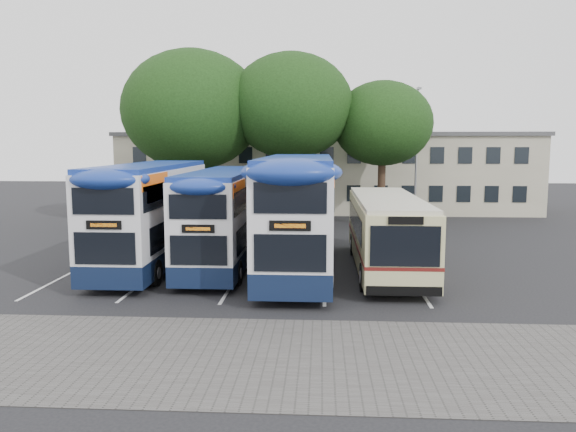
# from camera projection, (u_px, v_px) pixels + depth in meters

# --- Properties ---
(ground) EXTENTS (120.00, 120.00, 0.00)m
(ground) POSITION_uv_depth(u_px,v_px,m) (332.00, 303.00, 18.96)
(ground) COLOR black
(ground) RESTS_ON ground
(paving_strip) EXTENTS (40.00, 6.00, 0.01)m
(paving_strip) POSITION_uv_depth(u_px,v_px,m) (256.00, 357.00, 14.12)
(paving_strip) COLOR #595654
(paving_strip) RESTS_ON ground
(bay_lines) EXTENTS (14.12, 11.00, 0.01)m
(bay_lines) POSITION_uv_depth(u_px,v_px,m) (242.00, 268.00, 24.13)
(bay_lines) COLOR silver
(bay_lines) RESTS_ON ground
(depot_building) EXTENTS (32.40, 8.40, 6.20)m
(depot_building) POSITION_uv_depth(u_px,v_px,m) (326.00, 171.00, 45.27)
(depot_building) COLOR #A69D86
(depot_building) RESTS_ON ground
(lamp_post) EXTENTS (0.25, 1.05, 9.06)m
(lamp_post) POSITION_uv_depth(u_px,v_px,m) (417.00, 147.00, 37.72)
(lamp_post) COLOR gray
(lamp_post) RESTS_ON ground
(tree_left) EXTENTS (9.12, 9.12, 11.38)m
(tree_left) POSITION_uv_depth(u_px,v_px,m) (192.00, 110.00, 36.29)
(tree_left) COLOR black
(tree_left) RESTS_ON ground
(tree_mid) EXTENTS (7.90, 7.90, 11.09)m
(tree_mid) POSITION_uv_depth(u_px,v_px,m) (291.00, 106.00, 35.62)
(tree_mid) COLOR black
(tree_mid) RESTS_ON ground
(tree_right) EXTENTS (6.43, 6.43, 9.37)m
(tree_right) POSITION_uv_depth(u_px,v_px,m) (383.00, 124.00, 36.15)
(tree_right) COLOR black
(tree_right) RESTS_ON ground
(bus_dd_left) EXTENTS (2.60, 10.72, 4.47)m
(bus_dd_left) POSITION_uv_depth(u_px,v_px,m) (152.00, 210.00, 24.43)
(bus_dd_left) COLOR #0E1A35
(bus_dd_left) RESTS_ON ground
(bus_dd_mid) EXTENTS (2.44, 10.05, 4.18)m
(bus_dd_mid) POSITION_uv_depth(u_px,v_px,m) (224.00, 214.00, 24.34)
(bus_dd_mid) COLOR #0E1A35
(bus_dd_mid) RESTS_ON ground
(bus_dd_right) EXTENTS (2.80, 11.52, 4.80)m
(bus_dd_right) POSITION_uv_depth(u_px,v_px,m) (298.00, 209.00, 23.31)
(bus_dd_right) COLOR #0E1A35
(bus_dd_right) RESTS_ON ground
(bus_single) EXTENTS (2.67, 10.50, 3.13)m
(bus_single) POSITION_uv_depth(u_px,v_px,m) (386.00, 228.00, 23.74)
(bus_single) COLOR #CBC587
(bus_single) RESTS_ON ground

